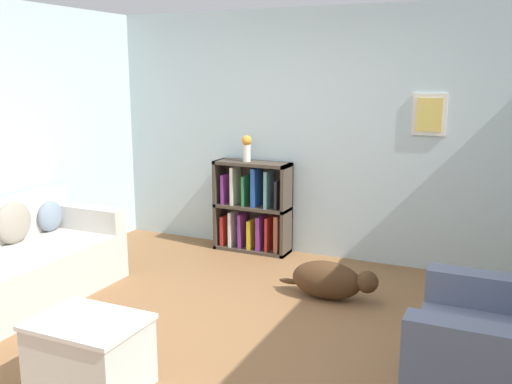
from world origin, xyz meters
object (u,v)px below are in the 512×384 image
at_px(couch, 12,267).
at_px(coffee_table, 90,352).
at_px(bookshelf, 253,209).
at_px(vase, 247,147).
at_px(dog, 330,280).

height_order(couch, coffee_table, couch).
distance_m(couch, bookshelf, 2.53).
xyz_separation_m(coffee_table, vase, (-0.35, 2.99, 0.91)).
bearing_deg(coffee_table, bookshelf, 95.29).
xyz_separation_m(bookshelf, vase, (-0.07, -0.02, 0.69)).
distance_m(couch, vase, 2.62).
relative_size(bookshelf, coffee_table, 1.46).
distance_m(dog, vase, 1.88).
relative_size(couch, vase, 6.61).
relative_size(coffee_table, vase, 2.40).
relative_size(couch, dog, 2.05).
bearing_deg(dog, bookshelf, 140.61).
bearing_deg(dog, couch, -153.95).
distance_m(couch, dog, 2.74).
bearing_deg(bookshelf, coffee_table, -84.71).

